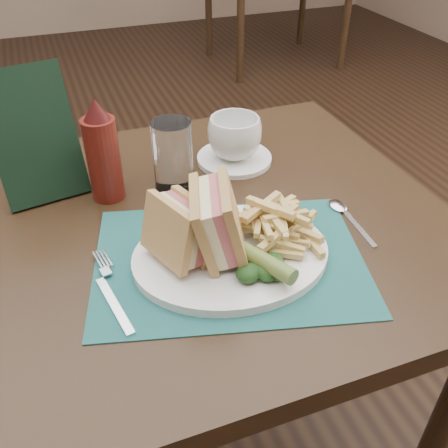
{
  "coord_description": "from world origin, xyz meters",
  "views": [
    {
      "loc": [
        -0.17,
        -1.16,
        1.25
      ],
      "look_at": [
        0.04,
        -0.59,
        0.8
      ],
      "focal_mm": 40.0,
      "sensor_mm": 36.0,
      "label": 1
    }
  ],
  "objects_px": {
    "plate": "(231,255)",
    "sandwich_half_a": "(167,235)",
    "sandwich_half_b": "(204,221)",
    "placemat": "(229,260)",
    "coffee_cup": "(235,138)",
    "ketchup_bottle": "(102,150)",
    "saucer": "(234,159)",
    "table_main": "(192,362)",
    "table_bg_right": "(275,8)",
    "drinking_glass": "(173,156)",
    "check_presenter": "(34,136)"
  },
  "relations": [
    {
      "from": "sandwich_half_a",
      "to": "ketchup_bottle",
      "type": "height_order",
      "value": "ketchup_bottle"
    },
    {
      "from": "saucer",
      "to": "placemat",
      "type": "bearing_deg",
      "value": -112.71
    },
    {
      "from": "plate",
      "to": "coffee_cup",
      "type": "relative_size",
      "value": 2.84
    },
    {
      "from": "placemat",
      "to": "coffee_cup",
      "type": "distance_m",
      "value": 0.31
    },
    {
      "from": "plate",
      "to": "coffee_cup",
      "type": "bearing_deg",
      "value": 72.54
    },
    {
      "from": "plate",
      "to": "coffee_cup",
      "type": "xyz_separation_m",
      "value": [
        0.12,
        0.28,
        0.04
      ]
    },
    {
      "from": "placemat",
      "to": "check_presenter",
      "type": "xyz_separation_m",
      "value": [
        -0.24,
        0.29,
        0.11
      ]
    },
    {
      "from": "plate",
      "to": "ketchup_bottle",
      "type": "xyz_separation_m",
      "value": [
        -0.14,
        0.24,
        0.08
      ]
    },
    {
      "from": "plate",
      "to": "ketchup_bottle",
      "type": "distance_m",
      "value": 0.29
    },
    {
      "from": "table_main",
      "to": "check_presenter",
      "type": "relative_size",
      "value": 3.87
    },
    {
      "from": "sandwich_half_b",
      "to": "drinking_glass",
      "type": "distance_m",
      "value": 0.22
    },
    {
      "from": "coffee_cup",
      "to": "ketchup_bottle",
      "type": "distance_m",
      "value": 0.27
    },
    {
      "from": "table_bg_right",
      "to": "drinking_glass",
      "type": "bearing_deg",
      "value": -119.09
    },
    {
      "from": "drinking_glass",
      "to": "plate",
      "type": "bearing_deg",
      "value": -84.17
    },
    {
      "from": "sandwich_half_b",
      "to": "coffee_cup",
      "type": "bearing_deg",
      "value": 76.84
    },
    {
      "from": "plate",
      "to": "drinking_glass",
      "type": "height_order",
      "value": "drinking_glass"
    },
    {
      "from": "ketchup_bottle",
      "to": "sandwich_half_b",
      "type": "bearing_deg",
      "value": -65.5
    },
    {
      "from": "sandwich_half_b",
      "to": "table_main",
      "type": "bearing_deg",
      "value": 106.87
    },
    {
      "from": "table_bg_right",
      "to": "sandwich_half_b",
      "type": "height_order",
      "value": "sandwich_half_b"
    },
    {
      "from": "check_presenter",
      "to": "sandwich_half_b",
      "type": "bearing_deg",
      "value": -63.34
    },
    {
      "from": "sandwich_half_b",
      "to": "drinking_glass",
      "type": "xyz_separation_m",
      "value": [
        0.01,
        0.22,
        -0.01
      ]
    },
    {
      "from": "saucer",
      "to": "coffee_cup",
      "type": "distance_m",
      "value": 0.05
    },
    {
      "from": "sandwich_half_a",
      "to": "drinking_glass",
      "type": "height_order",
      "value": "drinking_glass"
    },
    {
      "from": "sandwich_half_b",
      "to": "ketchup_bottle",
      "type": "relative_size",
      "value": 0.63
    },
    {
      "from": "placemat",
      "to": "coffee_cup",
      "type": "relative_size",
      "value": 3.85
    },
    {
      "from": "sandwich_half_b",
      "to": "check_presenter",
      "type": "xyz_separation_m",
      "value": [
        -0.21,
        0.28,
        0.04
      ]
    },
    {
      "from": "coffee_cup",
      "to": "drinking_glass",
      "type": "bearing_deg",
      "value": -159.23
    },
    {
      "from": "placemat",
      "to": "sandwich_half_b",
      "type": "distance_m",
      "value": 0.08
    },
    {
      "from": "sandwich_half_a",
      "to": "ketchup_bottle",
      "type": "distance_m",
      "value": 0.24
    },
    {
      "from": "sandwich_half_b",
      "to": "saucer",
      "type": "height_order",
      "value": "sandwich_half_b"
    },
    {
      "from": "check_presenter",
      "to": "table_bg_right",
      "type": "bearing_deg",
      "value": 46.83
    },
    {
      "from": "coffee_cup",
      "to": "check_presenter",
      "type": "relative_size",
      "value": 0.45
    },
    {
      "from": "sandwich_half_a",
      "to": "drinking_glass",
      "type": "relative_size",
      "value": 0.76
    },
    {
      "from": "placemat",
      "to": "ketchup_bottle",
      "type": "relative_size",
      "value": 2.19
    },
    {
      "from": "table_main",
      "to": "table_bg_right",
      "type": "bearing_deg",
      "value": 61.65
    },
    {
      "from": "sandwich_half_a",
      "to": "sandwich_half_b",
      "type": "height_order",
      "value": "sandwich_half_b"
    },
    {
      "from": "plate",
      "to": "sandwich_half_a",
      "type": "relative_size",
      "value": 3.04
    },
    {
      "from": "sandwich_half_a",
      "to": "coffee_cup",
      "type": "relative_size",
      "value": 0.93
    },
    {
      "from": "saucer",
      "to": "check_presenter",
      "type": "distance_m",
      "value": 0.38
    },
    {
      "from": "table_bg_right",
      "to": "plate",
      "type": "relative_size",
      "value": 3.0
    },
    {
      "from": "table_main",
      "to": "drinking_glass",
      "type": "height_order",
      "value": "drinking_glass"
    },
    {
      "from": "placemat",
      "to": "sandwich_half_a",
      "type": "bearing_deg",
      "value": 175.35
    },
    {
      "from": "sandwich_half_b",
      "to": "drinking_glass",
      "type": "relative_size",
      "value": 0.9
    },
    {
      "from": "table_main",
      "to": "table_bg_right",
      "type": "height_order",
      "value": "same"
    },
    {
      "from": "coffee_cup",
      "to": "ketchup_bottle",
      "type": "height_order",
      "value": "ketchup_bottle"
    },
    {
      "from": "placemat",
      "to": "table_bg_right",
      "type": "bearing_deg",
      "value": 63.27
    },
    {
      "from": "saucer",
      "to": "check_presenter",
      "type": "relative_size",
      "value": 0.65
    },
    {
      "from": "saucer",
      "to": "coffee_cup",
      "type": "xyz_separation_m",
      "value": [
        0.0,
        0.0,
        0.05
      ]
    },
    {
      "from": "table_bg_right",
      "to": "drinking_glass",
      "type": "xyz_separation_m",
      "value": [
        -1.45,
        -2.6,
        0.44
      ]
    },
    {
      "from": "drinking_glass",
      "to": "placemat",
      "type": "bearing_deg",
      "value": -84.81
    }
  ]
}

